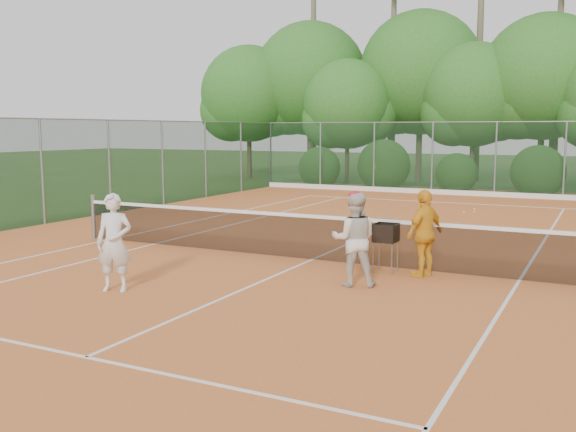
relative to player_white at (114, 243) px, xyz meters
The scene contains 13 objects.
ground 4.30m from the player_white, 63.49° to the left, with size 120.00×120.00×0.00m, color #28491A.
clay_court 4.29m from the player_white, 63.49° to the left, with size 18.00×36.00×0.02m, color #CD6A2F.
tennis_net 4.22m from the player_white, 63.49° to the left, with size 11.97×0.10×1.10m.
player_white is the anchor object (origin of this frame).
player_center_grp 4.07m from the player_white, 31.96° to the left, with size 0.96×0.86×1.66m.
player_yellow 5.52m from the player_white, 37.85° to the left, with size 0.95×0.39×1.61m, color #F3A920.
ball_hopper 4.96m from the player_white, 43.31° to the left, with size 0.41×0.41×0.93m.
stray_ball_a 13.57m from the player_white, 75.27° to the left, with size 0.07×0.07×0.07m, color #CBE735.
stray_ball_b 14.30m from the player_white, 76.61° to the left, with size 0.07×0.07×0.07m, color #CFD932.
stray_ball_c 13.21m from the player_white, 76.03° to the left, with size 0.07×0.07×0.07m, color yellow.
court_markings 4.29m from the player_white, 63.49° to the left, with size 11.03×23.83×0.01m.
fence_back 18.88m from the player_white, 84.28° to the left, with size 18.07×0.07×3.00m.
tropical_treeline 24.59m from the player_white, 82.14° to the left, with size 32.10×8.49×15.03m.
Camera 1 is at (5.46, -11.88, 2.72)m, focal length 40.00 mm.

